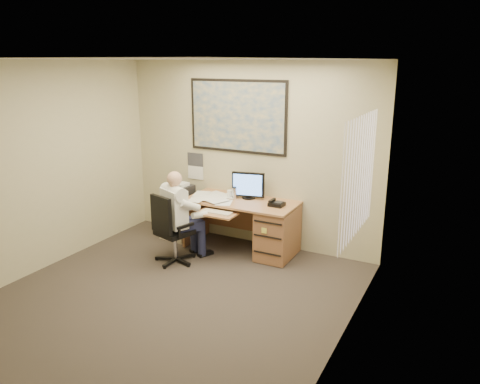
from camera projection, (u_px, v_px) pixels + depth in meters
The scene contains 8 objects.
room_shell at pixel (155, 191), 4.96m from camera, with size 4.00×4.50×2.70m.
desk at pixel (263, 224), 6.65m from camera, with size 1.60×0.97×1.13m.
world_map at pixel (237, 116), 6.80m from camera, with size 1.56×0.03×1.06m, color #1E4C93.
wall_calendar at pixel (195, 166), 7.36m from camera, with size 0.28×0.01×0.42m, color white.
window_blinds at pixel (360, 177), 4.72m from camera, with size 0.06×1.40×1.30m, color beige, non-canonical shape.
filing_cabinet at pixel (181, 214), 7.31m from camera, with size 0.51×0.59×0.88m.
office_chair at pixel (174, 243), 6.37m from camera, with size 0.72×0.72×0.98m.
person at pixel (175, 217), 6.35m from camera, with size 0.54×0.77×1.27m, color white, non-canonical shape.
Camera 1 is at (2.99, -3.83, 2.69)m, focal length 35.00 mm.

